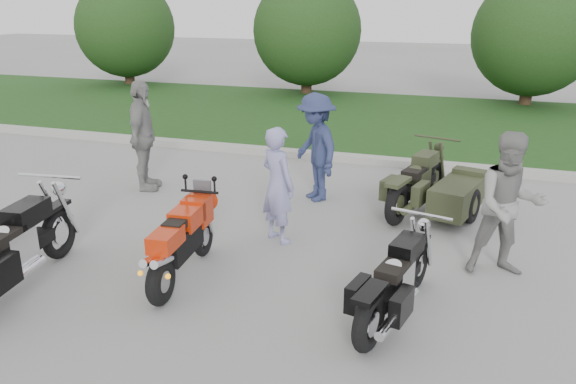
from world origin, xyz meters
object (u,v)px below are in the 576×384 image
(sportbike_red, at_px, (181,240))
(cruiser_left, at_px, (9,255))
(person_denim, at_px, (316,148))
(cruiser_right, at_px, (394,285))
(person_grey, at_px, (509,206))
(person_back, at_px, (143,136))
(cruiser_sidecar, at_px, (439,191))
(person_stripe, at_px, (278,185))

(sportbike_red, xyz_separation_m, cruiser_left, (-1.68, -0.93, -0.03))
(cruiser_left, relative_size, person_denim, 1.37)
(cruiser_right, height_order, person_denim, person_denim)
(person_grey, height_order, person_back, person_back)
(person_denim, bearing_deg, cruiser_left, -71.50)
(cruiser_sidecar, bearing_deg, cruiser_left, -122.68)
(cruiser_sidecar, distance_m, person_grey, 2.01)
(sportbike_red, xyz_separation_m, person_back, (-2.25, 2.83, 0.45))
(cruiser_sidecar, height_order, person_grey, person_grey)
(cruiser_left, xyz_separation_m, cruiser_right, (4.22, 0.82, -0.08))
(cruiser_sidecar, xyz_separation_m, person_grey, (0.88, -1.74, 0.49))
(person_grey, bearing_deg, person_stripe, 163.13)
(person_grey, bearing_deg, cruiser_right, -142.41)
(cruiser_left, bearing_deg, person_stripe, 37.49)
(person_stripe, relative_size, person_back, 0.84)
(person_grey, relative_size, person_back, 0.92)
(cruiser_left, bearing_deg, cruiser_sidecar, 34.73)
(sportbike_red, height_order, cruiser_sidecar, sportbike_red)
(person_grey, bearing_deg, person_denim, 131.78)
(person_stripe, height_order, person_back, person_back)
(cruiser_left, xyz_separation_m, person_denim, (2.42, 4.19, 0.41))
(cruiser_sidecar, height_order, person_denim, person_denim)
(sportbike_red, distance_m, person_grey, 3.92)
(sportbike_red, bearing_deg, cruiser_left, -156.18)
(person_grey, height_order, person_denim, person_denim)
(cruiser_sidecar, distance_m, person_back, 5.06)
(cruiser_right, relative_size, person_back, 1.05)
(cruiser_right, height_order, person_grey, person_grey)
(sportbike_red, xyz_separation_m, person_grey, (3.66, 1.36, 0.38))
(cruiser_left, height_order, cruiser_right, cruiser_left)
(cruiser_left, relative_size, cruiser_sidecar, 1.12)
(cruiser_sidecar, bearing_deg, cruiser_right, -79.08)
(cruiser_right, distance_m, person_back, 5.64)
(person_stripe, height_order, person_denim, person_denim)
(person_stripe, distance_m, person_grey, 2.95)
(sportbike_red, xyz_separation_m, person_denim, (0.74, 3.26, 0.39))
(cruiser_left, xyz_separation_m, person_grey, (5.34, 2.29, 0.41))
(cruiser_right, height_order, person_stripe, person_stripe)
(person_back, bearing_deg, person_denim, -100.41)
(person_stripe, bearing_deg, cruiser_right, 172.00)
(cruiser_left, relative_size, person_back, 1.28)
(person_back, bearing_deg, cruiser_sidecar, -105.51)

